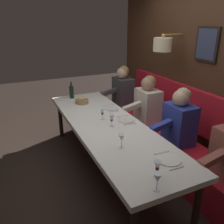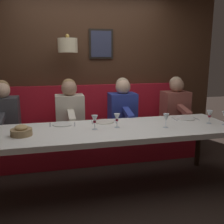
# 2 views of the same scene
# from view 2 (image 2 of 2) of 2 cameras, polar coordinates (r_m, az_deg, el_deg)

# --- Properties ---
(ground_plane) EXTENTS (12.00, 12.00, 0.00)m
(ground_plane) POSITION_cam_2_polar(r_m,az_deg,el_deg) (3.24, -0.36, -16.31)
(ground_plane) COLOR black
(dining_table) EXTENTS (0.90, 2.93, 0.74)m
(dining_table) POSITION_cam_2_polar(r_m,az_deg,el_deg) (2.98, -0.37, -4.72)
(dining_table) COLOR silver
(dining_table) RESTS_ON ground_plane
(banquette_bench) EXTENTS (0.52, 3.13, 0.45)m
(banquette_bench) POSITION_cam_2_polar(r_m,az_deg,el_deg) (3.95, -3.26, -7.38)
(banquette_bench) COLOR red
(banquette_bench) RESTS_ON ground_plane
(back_wall_panel) EXTENTS (0.59, 4.33, 2.90)m
(back_wall_panel) POSITION_cam_2_polar(r_m,az_deg,el_deg) (4.29, -4.84, 9.68)
(back_wall_panel) COLOR #422819
(back_wall_panel) RESTS_ON ground_plane
(diner_nearest) EXTENTS (0.60, 0.40, 0.79)m
(diner_nearest) POSITION_cam_2_polar(r_m,az_deg,el_deg) (4.18, 13.80, 1.75)
(diner_nearest) COLOR #934C42
(diner_nearest) RESTS_ON banquette_bench
(diner_near) EXTENTS (0.60, 0.40, 0.79)m
(diner_near) POSITION_cam_2_polar(r_m,az_deg,el_deg) (3.87, 2.35, 1.28)
(diner_near) COLOR #283893
(diner_near) RESTS_ON banquette_bench
(diner_middle) EXTENTS (0.60, 0.40, 0.79)m
(diner_middle) POSITION_cam_2_polar(r_m,az_deg,el_deg) (3.74, -9.30, 0.74)
(diner_middle) COLOR beige
(diner_middle) RESTS_ON banquette_bench
(diner_far) EXTENTS (0.60, 0.40, 0.79)m
(diner_far) POSITION_cam_2_polar(r_m,az_deg,el_deg) (3.79, -22.80, 0.08)
(diner_far) COLOR #3D3D42
(diner_far) RESTS_ON banquette_bench
(place_setting_0) EXTENTS (0.24, 0.32, 0.01)m
(place_setting_0) POSITION_cam_2_polar(r_m,az_deg,el_deg) (3.23, -1.73, -2.16)
(place_setting_0) COLOR silver
(place_setting_0) RESTS_ON dining_table
(place_setting_1) EXTENTS (0.24, 0.31, 0.01)m
(place_setting_1) POSITION_cam_2_polar(r_m,az_deg,el_deg) (3.52, 15.89, -1.42)
(place_setting_1) COLOR white
(place_setting_1) RESTS_ON dining_table
(place_setting_2) EXTENTS (0.24, 0.31, 0.01)m
(place_setting_2) POSITION_cam_2_polar(r_m,az_deg,el_deg) (3.17, -10.88, -2.65)
(place_setting_2) COLOR silver
(place_setting_2) RESTS_ON dining_table
(wine_glass_0) EXTENTS (0.07, 0.07, 0.16)m
(wine_glass_0) POSITION_cam_2_polar(r_m,az_deg,el_deg) (2.90, -3.87, -1.63)
(wine_glass_0) COLOR silver
(wine_glass_0) RESTS_ON dining_table
(wine_glass_1) EXTENTS (0.07, 0.07, 0.16)m
(wine_glass_1) POSITION_cam_2_polar(r_m,az_deg,el_deg) (3.37, 20.73, -0.47)
(wine_glass_1) COLOR silver
(wine_glass_1) RESTS_ON dining_table
(wine_glass_2) EXTENTS (0.07, 0.07, 0.16)m
(wine_glass_2) POSITION_cam_2_polar(r_m,az_deg,el_deg) (3.03, 11.84, -1.25)
(wine_glass_2) COLOR silver
(wine_glass_2) RESTS_ON dining_table
(wine_glass_4) EXTENTS (0.07, 0.07, 0.16)m
(wine_glass_4) POSITION_cam_2_polar(r_m,az_deg,el_deg) (2.97, 1.11, -1.28)
(wine_glass_4) COLOR silver
(wine_glass_4) RESTS_ON dining_table
(bread_bowl) EXTENTS (0.22, 0.22, 0.12)m
(bread_bowl) POSITION_cam_2_polar(r_m,az_deg,el_deg) (2.85, -19.36, -3.98)
(bread_bowl) COLOR #9E7F56
(bread_bowl) RESTS_ON dining_table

